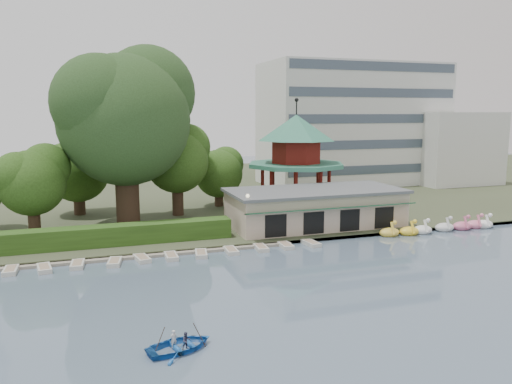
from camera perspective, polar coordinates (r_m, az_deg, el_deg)
name	(u,v)px	position (r m, az deg, el deg)	size (l,w,h in m)	color
ground_plane	(320,320)	(31.16, 7.31, -14.36)	(220.00, 220.00, 0.00)	slate
shore	(175,190)	(79.61, -9.20, 0.17)	(220.00, 70.00, 0.40)	#424930
embankment	(238,246)	(46.41, -2.08, -6.18)	(220.00, 0.60, 0.30)	gray
dock	(103,258)	(44.56, -17.12, -7.27)	(34.00, 1.60, 0.24)	gray
boathouse	(315,207)	(53.68, 6.76, -1.71)	(18.60, 9.39, 3.90)	#C2AA95
pavilion	(296,152)	(62.89, 4.59, 4.60)	(12.40, 12.40, 13.50)	#C2AA95
office_building	(369,128)	(87.38, 12.78, 7.13)	(38.00, 18.00, 20.00)	silver
hedge	(66,239)	(47.51, -20.94, -4.99)	(30.00, 2.00, 1.80)	#2F531A
lamp_post	(248,208)	(47.70, -0.95, -1.82)	(0.36, 0.36, 4.28)	black
big_tree	(126,111)	(54.00, -14.67, 8.94)	(14.95, 13.93, 19.13)	#3A281C
small_trees	(90,171)	(57.85, -18.43, 2.27)	(39.57, 16.99, 10.67)	#3A281C
swan_boats	(442,228)	(55.99, 20.48, -3.84)	(13.93, 2.12, 1.92)	yellow
moored_rowboats	(127,260)	(43.30, -14.51, -7.55)	(34.63, 2.78, 0.36)	beige
rowboat_with_passengers	(180,341)	(27.56, -8.69, -16.48)	(5.73, 4.72, 2.01)	#1E5EAF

